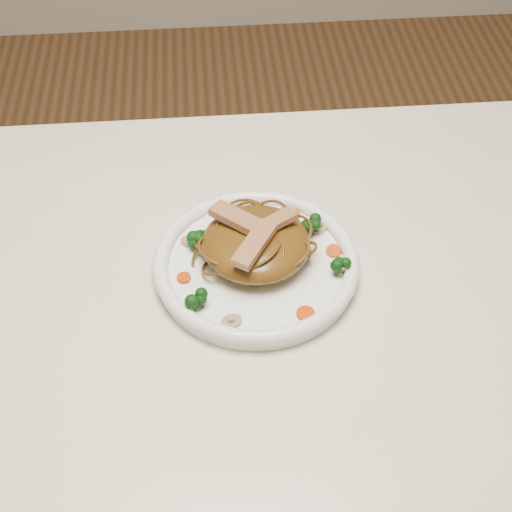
{
  "coord_description": "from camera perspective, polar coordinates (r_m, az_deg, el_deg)",
  "views": [
    {
      "loc": [
        -0.01,
        -0.6,
        1.48
      ],
      "look_at": [
        0.04,
        0.06,
        0.78
      ],
      "focal_mm": 53.19,
      "sensor_mm": 36.0,
      "label": 1
    }
  ],
  "objects": [
    {
      "name": "broccoli_0",
      "position": [
        1.0,
        4.13,
        2.35
      ],
      "size": [
        0.03,
        0.03,
        0.03
      ],
      "primitive_type": null,
      "rotation": [
        0.0,
        0.0,
        -0.0
      ],
      "color": "#0D3B0C",
      "rests_on": "plate"
    },
    {
      "name": "carrot_2",
      "position": [
        0.99,
        5.85,
        0.36
      ],
      "size": [
        0.02,
        0.02,
        0.0
      ],
      "primitive_type": "cylinder",
      "rotation": [
        0.0,
        0.0,
        0.15
      ],
      "color": "#BE4006",
      "rests_on": "plate"
    },
    {
      "name": "broccoli_1",
      "position": [
        0.98,
        -4.55,
        1.25
      ],
      "size": [
        0.03,
        0.03,
        0.03
      ],
      "primitive_type": null,
      "rotation": [
        0.0,
        0.0,
        0.23
      ],
      "color": "#0D3B0C",
      "rests_on": "plate"
    },
    {
      "name": "carrot_0",
      "position": [
        1.03,
        2.82,
        3.1
      ],
      "size": [
        0.02,
        0.02,
        0.0
      ],
      "primitive_type": "cylinder",
      "rotation": [
        0.0,
        0.0,
        -0.22
      ],
      "color": "#BE4006",
      "rests_on": "plate"
    },
    {
      "name": "chicken_a",
      "position": [
        0.95,
        1.31,
        2.51
      ],
      "size": [
        0.06,
        0.05,
        0.01
      ],
      "primitive_type": "cube",
      "rotation": [
        0.0,
        0.0,
        0.55
      ],
      "color": "tan",
      "rests_on": "noodle_mound"
    },
    {
      "name": "broccoli_3",
      "position": [
        0.95,
        6.4,
        -0.71
      ],
      "size": [
        0.04,
        0.04,
        0.03
      ],
      "primitive_type": null,
      "rotation": [
        0.0,
        0.0,
        0.4
      ],
      "color": "#0D3B0C",
      "rests_on": "plate"
    },
    {
      "name": "chicken_c",
      "position": [
        0.92,
        -0.13,
        0.87
      ],
      "size": [
        0.06,
        0.08,
        0.01
      ],
      "primitive_type": "cube",
      "rotation": [
        0.0,
        0.0,
        4.13
      ],
      "color": "tan",
      "rests_on": "noodle_mound"
    },
    {
      "name": "mushroom_3",
      "position": [
        1.04,
        2.43,
        3.33
      ],
      "size": [
        0.03,
        0.03,
        0.01
      ],
      "primitive_type": "cylinder",
      "rotation": [
        0.0,
        0.0,
        1.9
      ],
      "color": "tan",
      "rests_on": "plate"
    },
    {
      "name": "plate",
      "position": [
        0.98,
        0.0,
        -0.89
      ],
      "size": [
        0.3,
        0.3,
        0.02
      ],
      "primitive_type": "cylinder",
      "rotation": [
        0.0,
        0.0,
        -0.14
      ],
      "color": "white",
      "rests_on": "table"
    },
    {
      "name": "chicken_b",
      "position": [
        0.95,
        -1.34,
        2.78
      ],
      "size": [
        0.07,
        0.07,
        0.01
      ],
      "primitive_type": "cube",
      "rotation": [
        0.0,
        0.0,
        2.42
      ],
      "color": "tan",
      "rests_on": "noodle_mound"
    },
    {
      "name": "carrot_1",
      "position": [
        0.95,
        -5.45,
        -1.64
      ],
      "size": [
        0.02,
        0.02,
        0.0
      ],
      "primitive_type": "cylinder",
      "rotation": [
        0.0,
        0.0,
        0.36
      ],
      "color": "#BE4006",
      "rests_on": "plate"
    },
    {
      "name": "carrot_4",
      "position": [
        0.92,
        3.75,
        -4.34
      ],
      "size": [
        0.02,
        0.02,
        0.0
      ],
      "primitive_type": "cylinder",
      "rotation": [
        0.0,
        0.0,
        0.01
      ],
      "color": "#BE4006",
      "rests_on": "plate"
    },
    {
      "name": "carrot_3",
      "position": [
        1.02,
        -2.43,
        2.69
      ],
      "size": [
        0.03,
        0.03,
        0.0
      ],
      "primitive_type": "cylinder",
      "rotation": [
        0.0,
        0.0,
        -0.3
      ],
      "color": "#BE4006",
      "rests_on": "plate"
    },
    {
      "name": "noodle_mound",
      "position": [
        0.96,
        0.0,
        0.98
      ],
      "size": [
        0.17,
        0.17,
        0.04
      ],
      "primitive_type": "ellipsoid",
      "rotation": [
        0.0,
        0.0,
        -0.25
      ],
      "color": "#593911",
      "rests_on": "plate"
    },
    {
      "name": "broccoli_2",
      "position": [
        0.92,
        -4.44,
        -3.31
      ],
      "size": [
        0.02,
        0.02,
        0.03
      ],
      "primitive_type": null,
      "rotation": [
        0.0,
        0.0,
        -0.06
      ],
      "color": "#0D3B0C",
      "rests_on": "plate"
    },
    {
      "name": "mushroom_0",
      "position": [
        0.9,
        -1.89,
        -4.97
      ],
      "size": [
        0.04,
        0.04,
        0.01
      ],
      "primitive_type": "cylinder",
      "rotation": [
        0.0,
        0.0,
        0.42
      ],
      "color": "tan",
      "rests_on": "plate"
    },
    {
      "name": "mushroom_1",
      "position": [
        1.02,
        4.81,
        2.14
      ],
      "size": [
        0.04,
        0.04,
        0.01
      ],
      "primitive_type": "cylinder",
      "rotation": [
        0.0,
        0.0,
        0.85
      ],
      "color": "tan",
      "rests_on": "plate"
    },
    {
      "name": "table",
      "position": [
        1.02,
        -2.05,
        -7.43
      ],
      "size": [
        1.2,
        0.8,
        0.75
      ],
      "color": "beige",
      "rests_on": "ground"
    },
    {
      "name": "mushroom_2",
      "position": [
        1.0,
        -5.0,
        1.09
      ],
      "size": [
        0.03,
        0.03,
        0.01
      ],
      "primitive_type": "cylinder",
      "rotation": [
        0.0,
        0.0,
        -0.31
      ],
      "color": "tan",
      "rests_on": "plate"
    }
  ]
}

